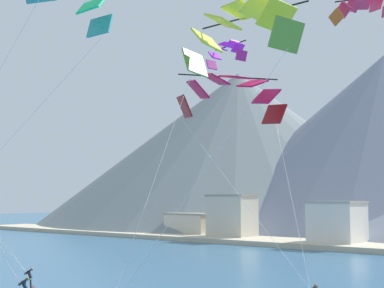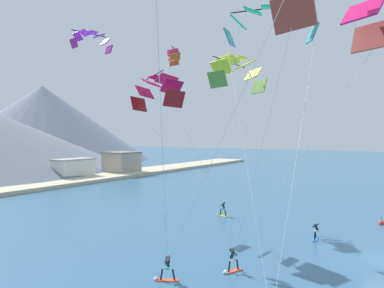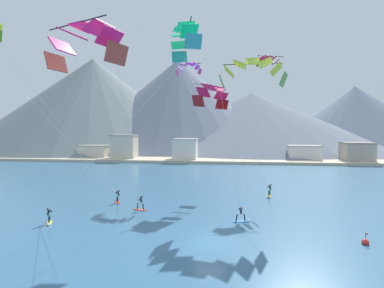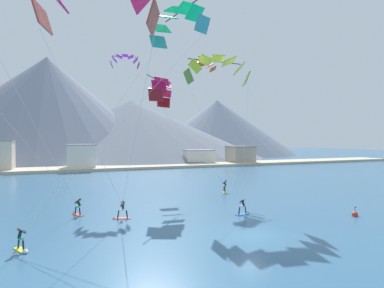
% 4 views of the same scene
% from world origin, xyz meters
% --- Properties ---
extents(ground_plane, '(400.00, 400.00, 0.00)m').
position_xyz_m(ground_plane, '(0.00, 0.00, 0.00)').
color(ground_plane, '#336084').
extents(kitesurfer_near_lead, '(1.77, 0.98, 1.69)m').
position_xyz_m(kitesurfer_near_lead, '(-8.49, 8.70, 0.49)').
color(kitesurfer_near_lead, '#E54C33').
rests_on(kitesurfer_near_lead, ground).
extents(kitesurfer_near_trail, '(0.92, 1.78, 1.80)m').
position_xyz_m(kitesurfer_near_trail, '(7.19, 17.58, 0.55)').
color(kitesurfer_near_trail, yellow).
rests_on(kitesurfer_near_trail, ground).
extents(kitesurfer_mid_center, '(1.16, 1.73, 1.66)m').
position_xyz_m(kitesurfer_mid_center, '(-15.69, 2.82, 0.45)').
color(kitesurfer_mid_center, yellow).
rests_on(kitesurfer_mid_center, ground).
extents(kitesurfer_far_left, '(1.16, 1.73, 1.72)m').
position_xyz_m(kitesurfer_far_left, '(-12.19, 11.73, 0.51)').
color(kitesurfer_far_left, '#E54C33').
rests_on(kitesurfer_far_left, ground).
extents(kitesurfer_far_right, '(1.78, 0.70, 1.70)m').
position_xyz_m(kitesurfer_far_right, '(3.00, 5.71, 0.49)').
color(kitesurfer_far_right, '#337FDB').
rests_on(kitesurfer_far_right, ground).
extents(parafoil_kite_near_lead, '(8.15, 9.54, 16.91)m').
position_xyz_m(parafoil_kite_near_lead, '(-10.97, 1.42, 16.80)').
color(parafoil_kite_near_lead, '#A2392D').
extents(parafoil_kite_near_trail, '(10.70, 8.50, 14.34)m').
position_xyz_m(parafoil_kite_near_trail, '(-0.84, 20.95, 14.31)').
color(parafoil_kite_near_trail, maroon).
extents(parafoil_kite_mid_center, '(14.63, 8.34, 18.69)m').
position_xyz_m(parafoil_kite_mid_center, '(-3.27, 7.86, 18.64)').
color(parafoil_kite_mid_center, teal).
extents(parafoil_kite_far_right, '(8.40, 9.97, 16.49)m').
position_xyz_m(parafoil_kite_far_right, '(4.38, 14.26, 16.37)').
color(parafoil_kite_far_right, '#5A9031').
extents(parafoil_kite_distant_high_outer, '(4.56, 3.77, 1.82)m').
position_xyz_m(parafoil_kite_distant_high_outer, '(7.74, 24.94, 19.81)').
color(parafoil_kite_distant_high_outer, '#C7571A').
extents(parafoil_kite_distant_low_drift, '(4.44, 2.01, 1.93)m').
position_xyz_m(parafoil_kite_distant_low_drift, '(-5.11, 25.98, 19.28)').
color(parafoil_kite_distant_low_drift, '#A61F7F').
extents(race_marker_buoy, '(0.56, 0.56, 1.02)m').
position_xyz_m(race_marker_buoy, '(12.47, 1.18, 0.16)').
color(race_marker_buoy, red).
rests_on(race_marker_buoy, ground).
extents(shoreline_strip, '(180.00, 10.00, 0.70)m').
position_xyz_m(shoreline_strip, '(0.00, 57.18, 0.35)').
color(shoreline_strip, beige).
rests_on(shoreline_strip, ground).
extents(shore_building_harbour_front, '(8.83, 4.53, 4.43)m').
position_xyz_m(shore_building_harbour_front, '(22.16, 61.19, 2.23)').
color(shore_building_harbour_front, silver).
rests_on(shore_building_harbour_front, ground).
extents(shore_building_promenade_mid, '(8.63, 4.64, 4.11)m').
position_xyz_m(shore_building_promenade_mid, '(-38.02, 60.31, 2.07)').
color(shore_building_promenade_mid, beige).
rests_on(shore_building_promenade_mid, ground).
extents(shore_building_quay_east, '(7.09, 5.10, 7.23)m').
position_xyz_m(shore_building_quay_east, '(-28.16, 58.84, 3.63)').
color(shore_building_quay_east, beige).
rests_on(shore_building_quay_east, ground).
extents(shore_building_quay_west, '(6.64, 6.35, 6.24)m').
position_xyz_m(shore_building_quay_west, '(-10.35, 58.62, 3.13)').
color(shore_building_quay_west, silver).
rests_on(shore_building_quay_west, ground).
extents(shore_building_old_town, '(7.42, 6.63, 5.42)m').
position_xyz_m(shore_building_old_town, '(35.07, 59.21, 2.72)').
color(shore_building_old_town, '#A89E8E').
rests_on(shore_building_old_town, ground).
extents(mountain_peak_west_ridge, '(93.96, 93.96, 39.61)m').
position_xyz_m(mountain_peak_west_ridge, '(-21.11, 109.70, 19.81)').
color(mountain_peak_west_ridge, gray).
rests_on(mountain_peak_west_ridge, ground).
extents(mountain_peak_central_summit, '(80.35, 80.35, 28.16)m').
position_xyz_m(mountain_peak_central_summit, '(58.59, 121.42, 14.08)').
color(mountain_peak_central_summit, slate).
rests_on(mountain_peak_central_summit, ground).
extents(mountain_peak_east_shoulder, '(114.19, 114.19, 24.73)m').
position_xyz_m(mountain_peak_east_shoulder, '(11.74, 112.93, 12.36)').
color(mountain_peak_east_shoulder, slate).
rests_on(mountain_peak_east_shoulder, ground).
extents(mountain_peak_far_spur, '(102.93, 102.93, 39.83)m').
position_xyz_m(mountain_peak_far_spur, '(-58.18, 104.08, 19.91)').
color(mountain_peak_far_spur, slate).
rests_on(mountain_peak_far_spur, ground).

